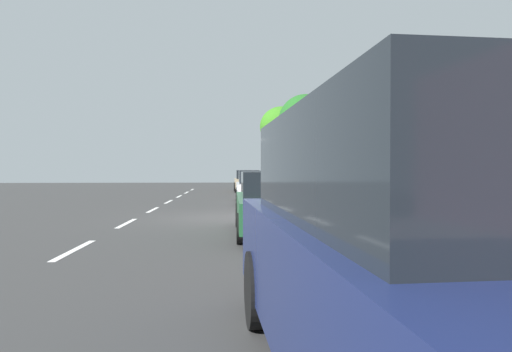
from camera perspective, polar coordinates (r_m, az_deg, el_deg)
ground at (r=14.25m, az=-3.53°, el=-5.48°), size 75.03×75.03×0.00m
sidewalk at (r=14.93m, az=14.38°, el=-4.89°), size 4.47×46.89×0.17m
curb_edge at (r=14.41m, az=5.53°, el=-5.08°), size 0.16×46.89×0.17m
lane_stripe_centre at (r=13.27m, az=-16.66°, el=-5.97°), size 0.14×44.20×0.01m
lane_stripe_bike_edge at (r=14.27m, az=-0.35°, el=-5.45°), size 0.12×46.89×0.01m
building_facade at (r=15.80m, az=23.05°, el=2.79°), size 0.50×46.89×4.25m
parked_suv_dark_blue_second at (r=3.18m, az=19.70°, el=-9.21°), size 2.19×4.81×1.99m
parked_sedan_green_mid at (r=10.57m, az=2.35°, el=-3.61°), size 1.84×4.40×1.52m
parked_sedan_white_far at (r=20.60m, az=-0.10°, el=-1.42°), size 1.85×4.41×1.52m
parked_sedan_tan_farthest at (r=30.74m, az=-1.17°, el=-0.66°), size 1.89×4.42×1.52m
bicycle_at_curb at (r=25.37m, az=0.68°, el=-1.81°), size 1.77×0.46×0.78m
cyclist_with_backpack at (r=24.92m, az=1.27°, el=-0.42°), size 0.46×0.61×1.67m
street_tree_near_cyclist at (r=20.42m, az=6.49°, el=6.89°), size 2.51×2.51×4.90m
street_tree_mid_block at (r=30.17m, az=3.34°, el=6.40°), size 2.96×2.96×5.76m
fire_hydrant at (r=6.52m, az=20.60°, el=-7.89°), size 0.22×0.22×0.84m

